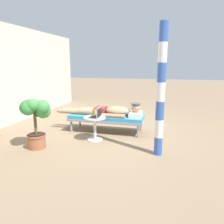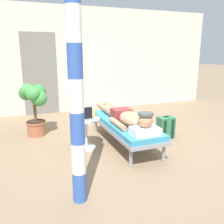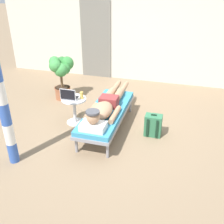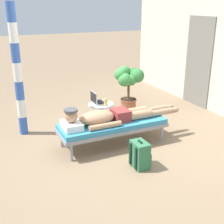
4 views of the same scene
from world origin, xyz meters
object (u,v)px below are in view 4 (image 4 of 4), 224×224
at_px(backpack, 140,155).
at_px(porch_post, 18,72).
at_px(side_table, 101,112).
at_px(laptop, 97,100).
at_px(potted_plant, 129,82).
at_px(drink_glass, 106,102).
at_px(lounge_chair, 113,126).
at_px(person_reclining, 110,116).

distance_m(backpack, porch_post, 2.59).
height_order(side_table, laptop, laptop).
bearing_deg(porch_post, potted_plant, 96.71).
relative_size(drink_glass, potted_plant, 0.13).
relative_size(lounge_chair, laptop, 5.99).
bearing_deg(person_reclining, porch_post, -131.40).
bearing_deg(backpack, person_reclining, -173.75).
distance_m(lounge_chair, drink_glass, 0.59).
height_order(lounge_chair, backpack, backpack).
bearing_deg(porch_post, drink_glass, 67.42).
distance_m(lounge_chair, porch_post, 1.91).
height_order(backpack, potted_plant, potted_plant).
bearing_deg(porch_post, laptop, 74.06).
distance_m(side_table, laptop, 0.24).
distance_m(person_reclining, potted_plant, 1.78).
bearing_deg(backpack, side_table, 179.00).
relative_size(lounge_chair, potted_plant, 1.83).
bearing_deg(lounge_chair, potted_plant, 143.02).
height_order(side_table, backpack, side_table).
distance_m(side_table, backpack, 1.54).
bearing_deg(laptop, lounge_chair, -1.28).
xyz_separation_m(backpack, potted_plant, (-2.25, 1.01, 0.48)).
xyz_separation_m(lounge_chair, person_reclining, (0.00, -0.05, 0.17)).
height_order(side_table, potted_plant, potted_plant).
distance_m(lounge_chair, backpack, 0.87).
relative_size(potted_plant, porch_post, 0.43).
xyz_separation_m(laptop, potted_plant, (-0.66, 1.03, 0.09)).
height_order(lounge_chair, porch_post, porch_post).
relative_size(side_table, potted_plant, 0.51).
bearing_deg(laptop, potted_plant, 122.57).
xyz_separation_m(person_reclining, porch_post, (-1.11, -1.26, 0.65)).
xyz_separation_m(lounge_chair, backpack, (0.86, 0.04, -0.15)).
distance_m(side_table, drink_glass, 0.28).
bearing_deg(porch_post, backpack, 34.53).
bearing_deg(porch_post, side_table, 72.34).
bearing_deg(side_table, porch_post, -107.66).
bearing_deg(potted_plant, backpack, -24.10).
height_order(person_reclining, porch_post, porch_post).
bearing_deg(person_reclining, lounge_chair, 90.00).
relative_size(laptop, backpack, 0.73).
bearing_deg(lounge_chair, drink_glass, 168.77).
bearing_deg(drink_glass, person_reclining, -16.73).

